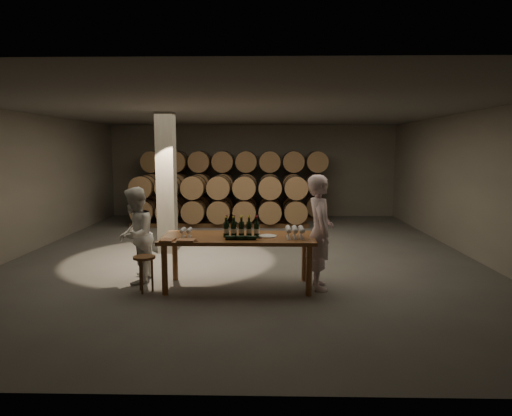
{
  "coord_description": "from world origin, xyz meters",
  "views": [
    {
      "loc": [
        0.48,
        -10.16,
        2.39
      ],
      "look_at": [
        0.26,
        -0.29,
        1.1
      ],
      "focal_mm": 32.0,
      "sensor_mm": 36.0,
      "label": 1
    }
  ],
  "objects_px": {
    "bottle_cluster": "(241,229)",
    "plate": "(268,236)",
    "person_man": "(320,232)",
    "person_woman": "(135,235)",
    "tasting_table": "(238,242)",
    "stool": "(144,263)",
    "notebook_near": "(186,240)"
  },
  "relations": [
    {
      "from": "bottle_cluster",
      "to": "plate",
      "type": "bearing_deg",
      "value": -0.69
    },
    {
      "from": "person_man",
      "to": "person_woman",
      "type": "bearing_deg",
      "value": 83.6
    },
    {
      "from": "tasting_table",
      "to": "stool",
      "type": "bearing_deg",
      "value": -169.51
    },
    {
      "from": "tasting_table",
      "to": "stool",
      "type": "distance_m",
      "value": 1.6
    },
    {
      "from": "bottle_cluster",
      "to": "plate",
      "type": "xyz_separation_m",
      "value": [
        0.45,
        -0.01,
        -0.12
      ]
    },
    {
      "from": "plate",
      "to": "person_woman",
      "type": "bearing_deg",
      "value": 173.27
    },
    {
      "from": "notebook_near",
      "to": "tasting_table",
      "type": "bearing_deg",
      "value": 33.43
    },
    {
      "from": "plate",
      "to": "person_man",
      "type": "height_order",
      "value": "person_man"
    },
    {
      "from": "tasting_table",
      "to": "bottle_cluster",
      "type": "bearing_deg",
      "value": -5.51
    },
    {
      "from": "person_woman",
      "to": "tasting_table",
      "type": "bearing_deg",
      "value": 79.09
    },
    {
      "from": "plate",
      "to": "notebook_near",
      "type": "xyz_separation_m",
      "value": [
        -1.32,
        -0.44,
        0.01
      ]
    },
    {
      "from": "bottle_cluster",
      "to": "person_man",
      "type": "bearing_deg",
      "value": 0.08
    },
    {
      "from": "notebook_near",
      "to": "person_woman",
      "type": "height_order",
      "value": "person_woman"
    },
    {
      "from": "stool",
      "to": "person_man",
      "type": "xyz_separation_m",
      "value": [
        2.94,
        0.28,
        0.48
      ]
    },
    {
      "from": "bottle_cluster",
      "to": "stool",
      "type": "height_order",
      "value": "bottle_cluster"
    },
    {
      "from": "plate",
      "to": "person_man",
      "type": "xyz_separation_m",
      "value": [
        0.89,
        0.01,
        0.07
      ]
    },
    {
      "from": "tasting_table",
      "to": "bottle_cluster",
      "type": "xyz_separation_m",
      "value": [
        0.06,
        -0.01,
        0.23
      ]
    },
    {
      "from": "bottle_cluster",
      "to": "person_woman",
      "type": "relative_size",
      "value": 0.35
    },
    {
      "from": "plate",
      "to": "notebook_near",
      "type": "height_order",
      "value": "notebook_near"
    },
    {
      "from": "notebook_near",
      "to": "stool",
      "type": "distance_m",
      "value": 0.86
    },
    {
      "from": "tasting_table",
      "to": "bottle_cluster",
      "type": "relative_size",
      "value": 4.27
    },
    {
      "from": "bottle_cluster",
      "to": "person_man",
      "type": "height_order",
      "value": "person_man"
    },
    {
      "from": "stool",
      "to": "notebook_near",
      "type": "bearing_deg",
      "value": -12.47
    },
    {
      "from": "bottle_cluster",
      "to": "person_man",
      "type": "relative_size",
      "value": 0.31
    },
    {
      "from": "tasting_table",
      "to": "notebook_near",
      "type": "xyz_separation_m",
      "value": [
        -0.81,
        -0.45,
        0.12
      ]
    },
    {
      "from": "person_man",
      "to": "bottle_cluster",
      "type": "bearing_deg",
      "value": 88.45
    },
    {
      "from": "stool",
      "to": "person_woman",
      "type": "relative_size",
      "value": 0.36
    },
    {
      "from": "notebook_near",
      "to": "person_woman",
      "type": "xyz_separation_m",
      "value": [
        -1.04,
        0.72,
        -0.06
      ]
    },
    {
      "from": "plate",
      "to": "stool",
      "type": "relative_size",
      "value": 0.5
    },
    {
      "from": "bottle_cluster",
      "to": "person_man",
      "type": "distance_m",
      "value": 1.33
    },
    {
      "from": "person_man",
      "to": "notebook_near",
      "type": "bearing_deg",
      "value": 99.82
    },
    {
      "from": "notebook_near",
      "to": "person_man",
      "type": "relative_size",
      "value": 0.14
    }
  ]
}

